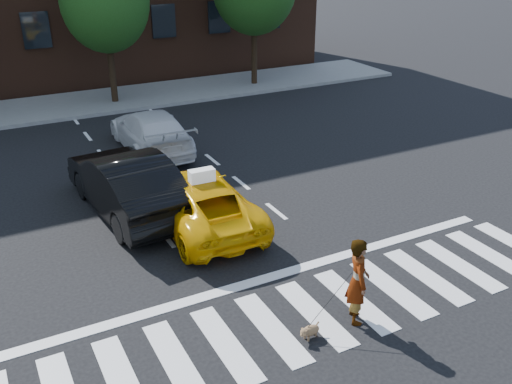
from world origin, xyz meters
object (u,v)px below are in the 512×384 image
black_sedan (127,183)px  dog (309,331)px  white_suv (151,131)px  taxi (200,202)px  woman (358,281)px

black_sedan → dog: (1.49, -6.90, -0.69)m
black_sedan → white_suv: 4.80m
black_sedan → dog: size_ratio=10.17×
dog → taxi: bearing=75.3°
black_sedan → taxi: bearing=126.7°
taxi → woman: bearing=104.2°
black_sedan → woman: bearing=105.9°
taxi → dog: bearing=92.0°
taxi → black_sedan: black_sedan is taller
dog → black_sedan: bearing=87.1°
woman → black_sedan: bearing=45.4°
taxi → white_suv: white_suv is taller
black_sedan → woman: 7.31m
woman → dog: 1.35m
taxi → black_sedan: size_ratio=0.91×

